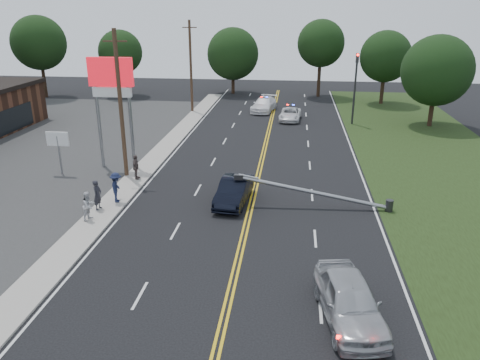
# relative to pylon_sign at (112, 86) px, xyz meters

# --- Properties ---
(ground) EXTENTS (120.00, 120.00, 0.00)m
(ground) POSITION_rel_pylon_sign_xyz_m (10.50, -14.00, -6.00)
(ground) COLOR black
(ground) RESTS_ON ground
(sidewalk) EXTENTS (1.80, 70.00, 0.12)m
(sidewalk) POSITION_rel_pylon_sign_xyz_m (2.10, -4.00, -5.94)
(sidewalk) COLOR #A09A91
(sidewalk) RESTS_ON ground
(grass_verge) EXTENTS (12.00, 80.00, 0.01)m
(grass_verge) POSITION_rel_pylon_sign_xyz_m (24.00, -4.00, -5.99)
(grass_verge) COLOR black
(grass_verge) RESTS_ON ground
(centerline_yellow) EXTENTS (0.36, 80.00, 0.00)m
(centerline_yellow) POSITION_rel_pylon_sign_xyz_m (10.50, -4.00, -5.99)
(centerline_yellow) COLOR gold
(centerline_yellow) RESTS_ON ground
(pylon_sign) EXTENTS (3.20, 0.35, 8.00)m
(pylon_sign) POSITION_rel_pylon_sign_xyz_m (0.00, 0.00, 0.00)
(pylon_sign) COLOR gray
(pylon_sign) RESTS_ON ground
(small_sign) EXTENTS (1.60, 0.14, 3.10)m
(small_sign) POSITION_rel_pylon_sign_xyz_m (-3.50, -2.00, -3.66)
(small_sign) COLOR gray
(small_sign) RESTS_ON ground
(traffic_signal) EXTENTS (0.28, 0.41, 7.05)m
(traffic_signal) POSITION_rel_pylon_sign_xyz_m (18.80, 16.00, -1.79)
(traffic_signal) COLOR #2D2D30
(traffic_signal) RESTS_ON ground
(fallen_streetlight) EXTENTS (9.36, 0.44, 1.91)m
(fallen_streetlight) POSITION_rel_pylon_sign_xyz_m (14.69, -6.00, -5.08)
(fallen_streetlight) COLOR #2D2D30
(fallen_streetlight) RESTS_ON ground
(utility_pole_mid) EXTENTS (1.60, 0.28, 10.00)m
(utility_pole_mid) POSITION_rel_pylon_sign_xyz_m (1.30, -2.00, -0.91)
(utility_pole_mid) COLOR #382619
(utility_pole_mid) RESTS_ON ground
(utility_pole_far) EXTENTS (1.60, 0.28, 10.00)m
(utility_pole_far) POSITION_rel_pylon_sign_xyz_m (1.30, 20.00, -0.91)
(utility_pole_far) COLOR #382619
(utility_pole_far) RESTS_ON ground
(tree_4) EXTENTS (6.86, 6.86, 10.39)m
(tree_4) POSITION_rel_pylon_sign_xyz_m (-20.00, 26.94, 0.96)
(tree_4) COLOR black
(tree_4) RESTS_ON ground
(tree_5) EXTENTS (5.70, 5.70, 8.58)m
(tree_5) POSITION_rel_pylon_sign_xyz_m (-10.11, 29.15, -0.28)
(tree_5) COLOR black
(tree_5) RESTS_ON ground
(tree_6) EXTENTS (6.94, 6.94, 8.81)m
(tree_6) POSITION_rel_pylon_sign_xyz_m (4.35, 32.65, -0.67)
(tree_6) COLOR black
(tree_6) RESTS_ON ground
(tree_7) EXTENTS (6.06, 6.06, 9.89)m
(tree_7) POSITION_rel_pylon_sign_xyz_m (15.98, 31.71, 0.85)
(tree_7) COLOR black
(tree_7) RESTS_ON ground
(tree_8) EXTENTS (6.12, 6.12, 8.75)m
(tree_8) POSITION_rel_pylon_sign_xyz_m (23.55, 27.58, -0.31)
(tree_8) COLOR black
(tree_8) RESTS_ON ground
(tree_9) EXTENTS (6.82, 6.82, 8.88)m
(tree_9) POSITION_rel_pylon_sign_xyz_m (26.48, 16.14, -0.53)
(tree_9) COLOR black
(tree_9) RESTS_ON ground
(crashed_sedan) EXTENTS (2.06, 4.78, 1.53)m
(crashed_sedan) POSITION_rel_pylon_sign_xyz_m (9.42, -5.77, -5.23)
(crashed_sedan) COLOR black
(crashed_sedan) RESTS_ON ground
(waiting_sedan) EXTENTS (2.85, 5.27, 1.70)m
(waiting_sedan) POSITION_rel_pylon_sign_xyz_m (15.21, -16.58, -5.15)
(waiting_sedan) COLOR #AAADB3
(waiting_sedan) RESTS_ON ground
(emergency_a) EXTENTS (2.43, 4.70, 1.27)m
(emergency_a) POSITION_rel_pylon_sign_xyz_m (12.47, 17.02, -5.36)
(emergency_a) COLOR silver
(emergency_a) RESTS_ON ground
(emergency_b) EXTENTS (3.09, 5.68, 1.56)m
(emergency_b) POSITION_rel_pylon_sign_xyz_m (9.41, 21.25, -5.22)
(emergency_b) COLOR white
(emergency_b) RESTS_ON ground
(bystander_a) EXTENTS (0.47, 0.68, 1.78)m
(bystander_a) POSITION_rel_pylon_sign_xyz_m (1.71, -7.91, -4.99)
(bystander_a) COLOR #23232A
(bystander_a) RESTS_ON sidewalk
(bystander_b) EXTENTS (0.79, 0.92, 1.64)m
(bystander_b) POSITION_rel_pylon_sign_xyz_m (1.78, -9.34, -5.06)
(bystander_b) COLOR #BABABF
(bystander_b) RESTS_ON sidewalk
(bystander_c) EXTENTS (0.93, 1.32, 1.85)m
(bystander_c) POSITION_rel_pylon_sign_xyz_m (2.40, -6.71, -4.95)
(bystander_c) COLOR #18203E
(bystander_c) RESTS_ON sidewalk
(bystander_d) EXTENTS (0.45, 1.01, 1.70)m
(bystander_d) POSITION_rel_pylon_sign_xyz_m (2.26, -2.68, -5.02)
(bystander_d) COLOR #584946
(bystander_d) RESTS_ON sidewalk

